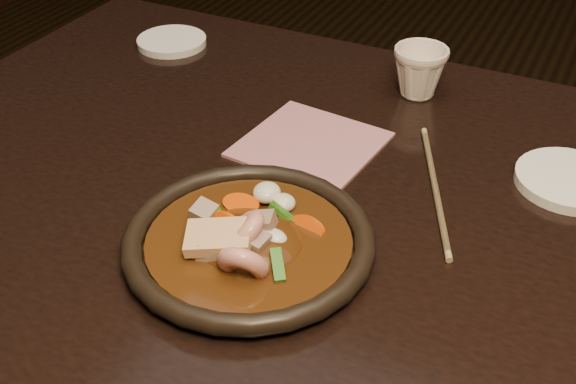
% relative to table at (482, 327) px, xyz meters
% --- Properties ---
extents(table, '(1.60, 0.90, 0.75)m').
position_rel_table_xyz_m(table, '(0.00, 0.00, 0.00)').
color(table, black).
rests_on(table, floor).
extents(plate, '(0.26, 0.26, 0.03)m').
position_rel_table_xyz_m(plate, '(-0.24, -0.08, 0.09)').
color(plate, black).
rests_on(plate, table).
extents(stirfry, '(0.14, 0.15, 0.06)m').
position_rel_table_xyz_m(stirfry, '(-0.24, -0.08, 0.10)').
color(stirfry, '#371D0A').
rests_on(stirfry, plate).
extents(saucer_left, '(0.11, 0.11, 0.01)m').
position_rel_table_xyz_m(saucer_left, '(-0.59, 0.31, 0.08)').
color(saucer_left, white).
rests_on(saucer_left, table).
extents(saucer_right, '(0.13, 0.13, 0.01)m').
position_rel_table_xyz_m(saucer_right, '(0.04, 0.19, 0.08)').
color(saucer_right, white).
rests_on(saucer_right, table).
extents(tea_cup, '(0.09, 0.09, 0.08)m').
position_rel_table_xyz_m(tea_cup, '(-0.19, 0.33, 0.11)').
color(tea_cup, silver).
rests_on(tea_cup, table).
extents(chopsticks, '(0.11, 0.24, 0.01)m').
position_rel_table_xyz_m(chopsticks, '(-0.10, 0.11, 0.08)').
color(chopsticks, '#9E875A').
rests_on(chopsticks, table).
extents(napkin, '(0.18, 0.18, 0.00)m').
position_rel_table_xyz_m(napkin, '(-0.27, 0.14, 0.08)').
color(napkin, '#A7676E').
rests_on(napkin, table).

